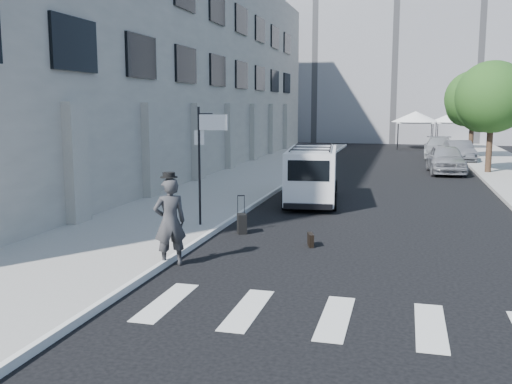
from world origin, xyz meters
The scene contains 16 objects.
ground centered at (0.00, 0.00, 0.00)m, with size 120.00×120.00×0.00m, color black.
sidewalk_left centered at (-4.25, 16.00, 0.07)m, with size 4.50×48.00×0.15m, color gray.
building_left centered at (-11.50, 18.00, 6.00)m, with size 10.00×44.00×12.00m, color gray.
building_far centered at (2.00, 50.00, 12.50)m, with size 22.00×12.00×25.00m, color slate.
sign_pole centered at (-2.36, 3.20, 2.65)m, with size 1.03×0.07×3.50m.
tree_near centered at (7.50, 20.15, 3.97)m, with size 3.80×3.83×6.03m.
tree_far centered at (7.50, 29.15, 3.97)m, with size 3.80×3.83×6.03m.
tent_left centered at (4.00, 38.00, 2.71)m, with size 4.00×4.00×3.20m.
tent_right centered at (7.20, 38.50, 2.71)m, with size 4.00×4.00×3.20m.
businessman centered at (-1.90, -0.67, 1.03)m, with size 0.75×0.49×2.06m, color #333335.
briefcase centered at (0.94, 2.00, 0.17)m, with size 0.12×0.44×0.34m, color black.
suitcase centered at (-1.24, 3.00, 0.29)m, with size 0.38×0.46×1.10m.
cargo_van centered at (-0.15, 8.95, 1.07)m, with size 2.35×5.54×2.05m.
parked_car_a centered at (5.43, 20.04, 0.79)m, with size 1.86×4.63×1.58m, color #93949A.
parked_car_b centered at (6.68, 26.91, 0.71)m, with size 1.50×4.29×1.41m, color #4B4D52.
parked_car_c centered at (5.57, 29.47, 0.73)m, with size 2.06×5.06×1.47m, color #9A9DA1.
Camera 1 is at (3.28, -12.58, 3.69)m, focal length 40.00 mm.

